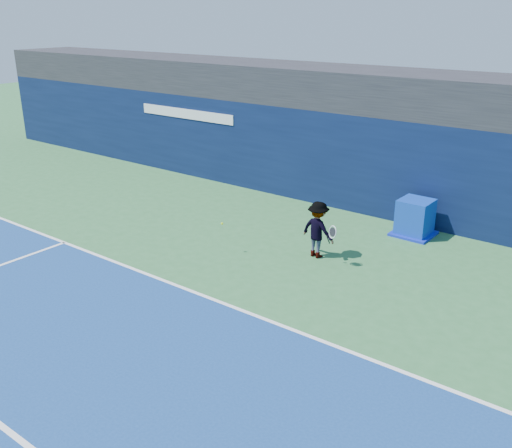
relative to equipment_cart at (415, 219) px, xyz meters
The scene contains 7 objects.
ground 9.62m from the equipment_cart, 103.97° to the right, with size 80.00×80.00×0.00m, color #306A38.
baseline 6.75m from the equipment_cart, 110.14° to the right, with size 24.00×0.10×0.01m, color white.
stadium_band 4.46m from the equipment_cart, 136.85° to the left, with size 36.00×3.00×1.20m, color black.
back_wall_assembly 2.80m from the equipment_cart, 153.19° to the left, with size 36.00×1.03×3.00m.
equipment_cart is the anchor object (origin of this frame).
tennis_player 3.25m from the equipment_cart, 115.12° to the right, with size 1.23×0.71×1.47m.
tennis_ball 5.47m from the equipment_cart, 129.07° to the right, with size 0.06×0.06×0.06m.
Camera 1 is at (7.82, -5.25, 5.93)m, focal length 40.00 mm.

